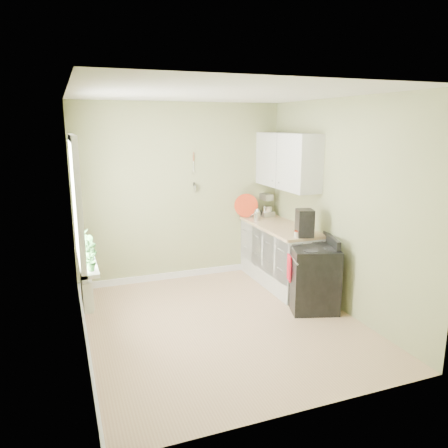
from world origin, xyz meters
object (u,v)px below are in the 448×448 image
object	(u,v)px
stand_mixer	(265,205)
coffee_maker	(304,224)
kettle	(257,215)
stove	(312,277)

from	to	relation	value
stand_mixer	coffee_maker	xyz separation A→B (m)	(-0.12, -1.44, 0.00)
stand_mixer	kettle	world-z (taller)	stand_mixer
kettle	coffee_maker	bearing A→B (deg)	-82.00
stove	stand_mixer	world-z (taller)	stand_mixer
stand_mixer	kettle	bearing A→B (deg)	-132.69
stove	stand_mixer	bearing A→B (deg)	85.98
stove	kettle	xyz separation A→B (m)	(-0.16, 1.39, 0.58)
kettle	stand_mixer	bearing A→B (deg)	47.31
stove	kettle	world-z (taller)	kettle
stand_mixer	stove	bearing A→B (deg)	-94.02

